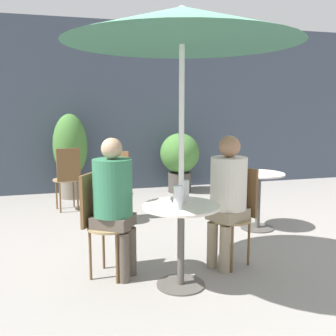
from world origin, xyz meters
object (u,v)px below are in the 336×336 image
Objects in this scene: bistro_chair_2 at (115,180)px; beer_glass_1 at (185,191)px; beer_glass_0 at (178,197)px; umbrella at (182,26)px; cafe_table_far at (258,190)px; bistro_chair_0 at (237,207)px; potted_plant_1 at (180,157)px; cafe_table_near at (181,229)px; potted_plant_0 at (70,152)px; seated_person_1 at (114,196)px; bistro_chair_1 at (99,215)px; seated_person_0 at (228,190)px; bistro_chair_3 at (68,174)px.

bistro_chair_2 is 5.01× the size of beer_glass_1.
beer_glass_0 is 1.33m from umbrella.
umbrella is at bearing -138.10° from cafe_table_far.
umbrella is (-1.40, -1.26, 1.63)m from cafe_table_far.
bistro_chair_0 is at bearing 20.37° from beer_glass_1.
cafe_table_near is at bearing -107.23° from potted_plant_1.
bistro_chair_0 is 0.89× the size of potted_plant_1.
potted_plant_0 is 3.96m from umbrella.
bistro_chair_2 is 2.00m from beer_glass_1.
beer_glass_0 is at bearing -102.65° from seated_person_1.
bistro_chair_1 is 5.01× the size of beer_glass_1.
seated_person_0 is (0.79, -1.81, 0.19)m from bistro_chair_2.
bistro_chair_1 is 1.00× the size of bistro_chair_3.
beer_glass_0 is at bearing -83.62° from seated_person_0.
bistro_chair_1 is at bearing -120.00° from bistro_chair_0.
bistro_chair_1 is 0.80m from beer_glass_1.
bistro_chair_2 is at bearing -132.34° from potted_plant_1.
umbrella reaches higher than seated_person_0.
umbrella is at bearing 95.76° from bistro_chair_3.
bistro_chair_2 reaches higher than beer_glass_1.
potted_plant_1 is (1.36, 1.50, 0.07)m from bistro_chair_2.
bistro_chair_1 is 0.67× the size of potted_plant_0.
potted_plant_0 is (-0.70, 3.76, -0.03)m from beer_glass_0.
potted_plant_0 is at bearing 35.47° from bistro_chair_1.
seated_person_0 is at bearing -99.80° from potted_plant_1.
bistro_chair_2 is (-0.25, 2.08, 0.06)m from cafe_table_near.
bistro_chair_0 is 0.24m from seated_person_0.
bistro_chair_2 is at bearing -71.74° from potted_plant_0.
bistro_chair_2 is 2.03m from potted_plant_1.
potted_plant_1 is (1.04, 3.46, -0.18)m from beer_glass_1.
potted_plant_1 is (1.74, 3.17, 0.07)m from bistro_chair_1.
cafe_table_near is 3.67× the size of beer_glass_0.
bistro_chair_2 is 0.89× the size of potted_plant_1.
seated_person_0 is at bearing -26.82° from bistro_chair_2.
cafe_table_near is 0.56× the size of seated_person_1.
bistro_chair_0 reaches higher than cafe_table_far.
bistro_chair_1 is at bearing 90.00° from seated_person_1.
bistro_chair_3 is 2.98m from beer_glass_0.
bistro_chair_1 is (-0.63, 0.41, 0.06)m from cafe_table_near.
potted_plant_1 is at bearing 97.19° from cafe_table_far.
umbrella is (0.63, -0.41, 1.57)m from bistro_chair_1.
beer_glass_0 is 0.18× the size of potted_plant_1.
bistro_chair_2 is at bearing 99.43° from beer_glass_1.
beer_glass_1 reaches higher than cafe_table_far.
seated_person_1 is (-1.91, -0.93, 0.25)m from cafe_table_far.
potted_plant_1 is (0.57, 3.30, -0.12)m from seated_person_0.
bistro_chair_0 is 2.84m from bistro_chair_3.
potted_plant_1 reaches higher than cafe_table_near.
umbrella reaches higher than potted_plant_1.
seated_person_0 reaches higher than beer_glass_1.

